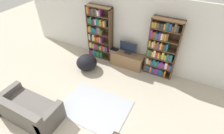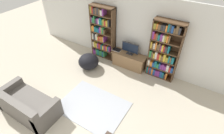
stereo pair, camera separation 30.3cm
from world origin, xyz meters
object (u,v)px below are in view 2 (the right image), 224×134
Objects in this scene: television at (130,48)px; laptop at (117,50)px; bookshelf_right at (163,52)px; bookshelf_left at (102,33)px; tv_stand at (129,60)px; beanbag_ottoman at (89,61)px; couch_left_sectional at (27,105)px.

television reaches higher than laptop.
television is at bearing -177.14° from bookshelf_right.
television is 2.01× the size of laptop.
tv_stand is at bearing -4.66° from bookshelf_left.
bookshelf_left reaches higher than beanbag_ottoman.
couch_left_sectional is (-1.42, -3.39, -0.48)m from television.
tv_stand is 1.97× the size of television.
tv_stand is 0.73× the size of couch_left_sectional.
laptop is at bearing -7.52° from bookshelf_left.
laptop is (-0.53, 0.01, 0.28)m from tv_stand.
laptop is at bearing 179.20° from tv_stand.
couch_left_sectional is (-2.56, -3.44, -0.70)m from bookshelf_right.
couch_left_sectional is (-0.89, -3.35, -0.27)m from laptop.
laptop is 0.18× the size of couch_left_sectional.
laptop is at bearing 49.94° from beanbag_ottoman.
bookshelf_left is 1.18× the size of couch_left_sectional.
bookshelf_left and bookshelf_right have the same top height.
television reaches higher than beanbag_ottoman.
couch_left_sectional is (-0.19, -3.44, -0.73)m from bookshelf_left.
beanbag_ottoman is (-2.37, -0.93, -0.72)m from bookshelf_right.
bookshelf_left is at bearing 89.83° from beanbag_ottoman.
beanbag_ottoman is at bearing -158.56° from bookshelf_right.
tv_stand is at bearing 34.06° from beanbag_ottoman.
television is 0.86× the size of beanbag_ottoman.
laptop reaches higher than beanbag_ottoman.
bookshelf_left reaches higher than tv_stand.
bookshelf_left reaches higher than couch_left_sectional.
couch_left_sectional is at bearing -94.30° from beanbag_ottoman.
bookshelf_left is 1.26m from television.
tv_stand is at bearing -175.08° from bookshelf_right.
beanbag_ottoman is at bearing -130.06° from laptop.
bookshelf_right is 1.62× the size of tv_stand.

